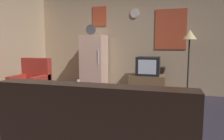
{
  "coord_description": "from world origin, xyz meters",
  "views": [
    {
      "loc": [
        1.16,
        -2.97,
        1.24
      ],
      "look_at": [
        0.04,
        0.9,
        0.75
      ],
      "focal_mm": 32.59,
      "sensor_mm": 36.0,
      "label": 1
    }
  ],
  "objects": [
    {
      "name": "ground_plane",
      "position": [
        0.0,
        0.0,
        0.0
      ],
      "size": [
        12.0,
        12.0,
        0.0
      ],
      "primitive_type": "plane",
      "color": "#2D2833"
    },
    {
      "name": "book_stack",
      "position": [
        1.37,
        1.88,
        0.06
      ],
      "size": [
        0.21,
        0.17,
        0.12
      ],
      "color": "#A3414E",
      "rests_on": "ground_plane"
    },
    {
      "name": "coffee_table",
      "position": [
        -0.5,
        0.24,
        0.23
      ],
      "size": [
        0.72,
        0.72,
        0.45
      ],
      "color": "brown",
      "rests_on": "ground_plane"
    },
    {
      "name": "standing_lamp",
      "position": [
        1.55,
        1.94,
        1.36
      ],
      "size": [
        0.32,
        0.32,
        1.59
      ],
      "color": "#332D28",
      "rests_on": "ground_plane"
    },
    {
      "name": "armchair",
      "position": [
        -1.74,
        0.71,
        0.34
      ],
      "size": [
        0.68,
        0.68,
        0.96
      ],
      "color": "#A52D23",
      "rests_on": "ground_plane"
    },
    {
      "name": "wine_glass",
      "position": [
        -0.49,
        0.46,
        0.53
      ],
      "size": [
        0.05,
        0.05,
        0.15
      ],
      "primitive_type": "cylinder",
      "color": "silver",
      "rests_on": "coffee_table"
    },
    {
      "name": "wall_with_art",
      "position": [
        0.01,
        2.45,
        1.29
      ],
      "size": [
        5.2,
        0.12,
        2.56
      ],
      "color": "tan",
      "rests_on": "ground_plane"
    },
    {
      "name": "mug_ceramic_white",
      "position": [
        -0.39,
        0.43,
        0.5
      ],
      "size": [
        0.08,
        0.08,
        0.09
      ],
      "primitive_type": "cylinder",
      "color": "silver",
      "rests_on": "coffee_table"
    },
    {
      "name": "crt_tv",
      "position": [
        0.64,
        1.93,
        0.75
      ],
      "size": [
        0.54,
        0.51,
        0.44
      ],
      "color": "black",
      "rests_on": "tv_stand"
    },
    {
      "name": "tv_stand",
      "position": [
        0.63,
        1.94,
        0.26
      ],
      "size": [
        0.84,
        0.53,
        0.53
      ],
      "color": "brown",
      "rests_on": "ground_plane"
    },
    {
      "name": "fridge",
      "position": [
        -0.79,
        2.05,
        0.75
      ],
      "size": [
        0.6,
        0.62,
        1.77
      ],
      "color": "beige",
      "rests_on": "ground_plane"
    }
  ]
}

